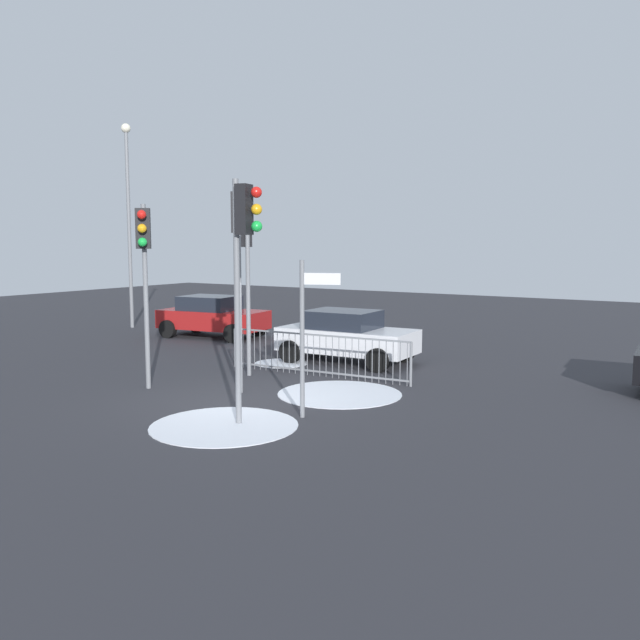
# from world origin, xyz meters

# --- Properties ---
(ground_plane) EXTENTS (60.00, 60.00, 0.00)m
(ground_plane) POSITION_xyz_m (0.00, 0.00, 0.00)
(ground_plane) COLOR #2D2D33
(traffic_light_rear_left) EXTENTS (0.56, 0.36, 4.51)m
(traffic_light_rear_left) POSITION_xyz_m (1.31, -1.43, 3.30)
(traffic_light_rear_left) COLOR slate
(traffic_light_rear_left) RESTS_ON ground
(traffic_light_mid_right) EXTENTS (0.46, 0.47, 4.23)m
(traffic_light_mid_right) POSITION_xyz_m (-2.44, -0.33, 3.10)
(traffic_light_mid_right) COLOR slate
(traffic_light_mid_right) RESTS_ON ground
(traffic_light_foreground_right) EXTENTS (0.45, 0.48, 4.58)m
(traffic_light_foreground_right) POSITION_xyz_m (-0.53, 0.68, 3.35)
(traffic_light_foreground_right) COLOR slate
(traffic_light_foreground_right) RESTS_ON ground
(traffic_light_rear_right) EXTENTS (0.53, 0.40, 4.25)m
(traffic_light_rear_right) POSITION_xyz_m (-1.64, 2.28, 3.12)
(traffic_light_rear_right) COLOR slate
(traffic_light_rear_right) RESTS_ON ground
(direction_sign_post) EXTENTS (0.75, 0.32, 3.04)m
(direction_sign_post) POSITION_xyz_m (1.98, -0.42, 1.70)
(direction_sign_post) COLOR slate
(direction_sign_post) RESTS_ON ground
(pedestrian_guard_railing) EXTENTS (5.13, 0.36, 1.07)m
(pedestrian_guard_railing) POSITION_xyz_m (-0.00, 3.06, 0.55)
(pedestrian_guard_railing) COLOR slate
(pedestrian_guard_railing) RESTS_ON ground
(car_red_near) EXTENTS (3.99, 2.34, 1.47)m
(car_red_near) POSITION_xyz_m (-6.89, 6.92, 0.77)
(car_red_near) COLOR maroon
(car_red_near) RESTS_ON ground
(car_white_mid) EXTENTS (3.87, 2.06, 1.47)m
(car_white_mid) POSITION_xyz_m (-0.34, 5.11, 0.77)
(car_white_mid) COLOR silver
(car_white_mid) RESTS_ON ground
(street_lamp) EXTENTS (0.36, 0.36, 7.89)m
(street_lamp) POSITION_xyz_m (-11.40, 7.25, 4.73)
(street_lamp) COLOR slate
(street_lamp) RESTS_ON ground
(snow_patch_kerb) EXTENTS (2.78, 2.78, 0.01)m
(snow_patch_kerb) POSITION_xyz_m (1.52, 1.64, 0.01)
(snow_patch_kerb) COLOR white
(snow_patch_kerb) RESTS_ON ground
(snow_patch_island) EXTENTS (2.74, 2.74, 0.01)m
(snow_patch_island) POSITION_xyz_m (1.04, -1.73, 0.01)
(snow_patch_island) COLOR white
(snow_patch_island) RESTS_ON ground
(snow_patch_verge) EXTENTS (1.48, 1.48, 0.01)m
(snow_patch_verge) POSITION_xyz_m (-1.78, 4.00, 0.01)
(snow_patch_verge) COLOR white
(snow_patch_verge) RESTS_ON ground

